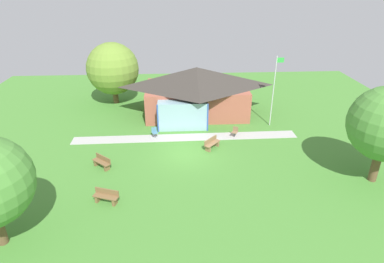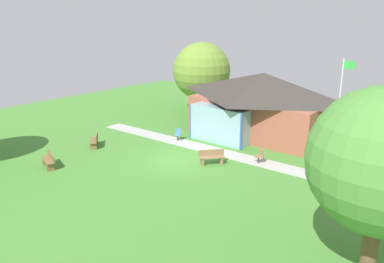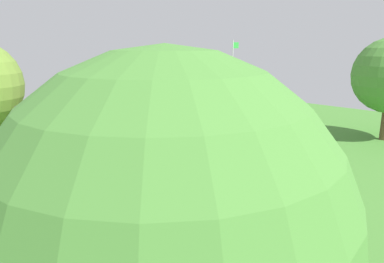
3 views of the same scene
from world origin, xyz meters
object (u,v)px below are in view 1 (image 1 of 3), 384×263
bench_rear_near_path (212,144)px  patio_chair_lawn_spare (235,132)px  tree_behind_pavilion_left (113,69)px  bench_front_left (106,197)px  bench_mid_left (102,162)px  pavilion (196,91)px  patio_chair_west (155,133)px  flagpole (274,89)px

bench_rear_near_path → patio_chair_lawn_spare: 2.80m
bench_rear_near_path → tree_behind_pavilion_left: bearing=-97.5°
bench_front_left → bench_rear_near_path: bearing=-118.4°
bench_mid_left → patio_chair_lawn_spare: patio_chair_lawn_spare is taller
bench_front_left → pavilion: bearing=-95.4°
bench_rear_near_path → tree_behind_pavilion_left: tree_behind_pavilion_left is taller
pavilion → bench_mid_left: bearing=-127.4°
bench_front_left → tree_behind_pavilion_left: size_ratio=0.25×
bench_mid_left → tree_behind_pavilion_left: 13.16m
bench_rear_near_path → tree_behind_pavilion_left: (-8.80, 10.44, 3.18)m
patio_chair_west → patio_chair_lawn_spare: same height
bench_front_left → tree_behind_pavilion_left: 17.05m
bench_rear_near_path → bench_front_left: bearing=-5.5°
flagpole → bench_mid_left: (-13.44, -6.29, -2.95)m
bench_front_left → bench_mid_left: size_ratio=1.10×
flagpole → bench_rear_near_path: bearing=-144.5°
flagpole → bench_front_left: (-12.46, -10.20, -2.95)m
patio_chair_west → patio_chair_lawn_spare: bearing=156.4°
bench_rear_near_path → patio_chair_west: size_ratio=1.63×
patio_chair_west → bench_mid_left: bearing=31.2°
pavilion → bench_rear_near_path: 7.24m
bench_rear_near_path → patio_chair_lawn_spare: (2.09, 1.86, 0.01)m
bench_front_left → bench_rear_near_path: same height
patio_chair_lawn_spare → tree_behind_pavilion_left: 14.23m
bench_rear_near_path → bench_mid_left: bearing=-31.3°
bench_front_left → patio_chair_lawn_spare: (8.93, 8.06, 0.01)m
bench_front_left → bench_rear_near_path: (6.84, 6.20, 0.00)m
pavilion → bench_front_left: 14.60m
flagpole → tree_behind_pavilion_left: 15.79m
patio_chair_lawn_spare → pavilion: bearing=-28.9°
bench_front_left → bench_mid_left: bearing=-56.5°
bench_rear_near_path → flagpole: bearing=167.8°
tree_behind_pavilion_left → patio_chair_lawn_spare: bearing=-38.2°
tree_behind_pavilion_left → bench_rear_near_path: bearing=-49.9°
patio_chair_lawn_spare → bench_front_left: bearing=73.7°
patio_chair_west → tree_behind_pavilion_left: tree_behind_pavilion_left is taller
flagpole → patio_chair_west: (-10.05, -1.88, -2.94)m
tree_behind_pavilion_left → bench_front_left: bearing=-83.3°
bench_mid_left → flagpole: bearing=-113.4°
tree_behind_pavilion_left → flagpole: bearing=-24.1°
flagpole → bench_rear_near_path: flagpole is taller
flagpole → tree_behind_pavilion_left: size_ratio=0.99×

